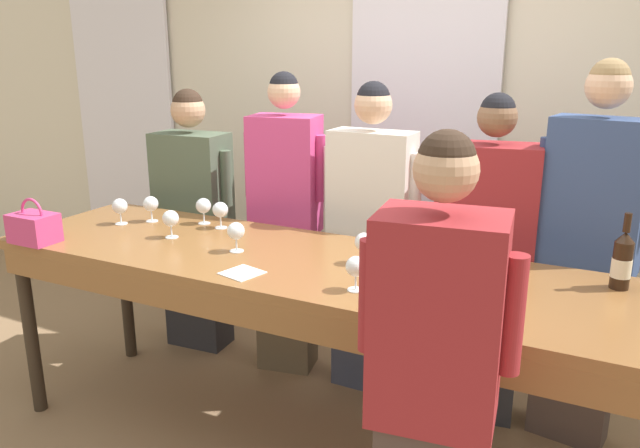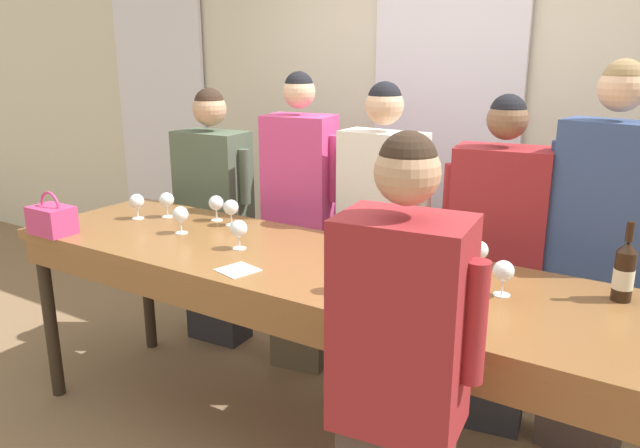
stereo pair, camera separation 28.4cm
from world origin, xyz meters
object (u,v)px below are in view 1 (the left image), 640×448
at_px(wine_glass_front_mid, 220,210).
at_px(guest_cream_sweater, 370,239).
at_px(tasting_bar, 309,281).
at_px(wine_glass_near_host, 120,207).
at_px(wine_glass_front_right, 510,265).
at_px(wine_glass_back_mid, 446,280).
at_px(guest_olive_jacket, 194,221).
at_px(guest_pink_top, 286,225).
at_px(guest_striped_shirt, 486,263).
at_px(handbag, 34,227).
at_px(wine_glass_by_handbag, 236,232).
at_px(host_pouring, 433,403).
at_px(wine_glass_center_mid, 151,205).
at_px(wine_glass_center_right, 171,219).
at_px(wine_glass_back_right, 356,267).
at_px(wine_glass_back_left, 479,246).
at_px(wine_glass_by_bottle, 417,235).
at_px(guest_navy_coat, 587,256).
at_px(wine_glass_center_left, 203,206).
at_px(wine_bottle, 622,261).

distance_m(wine_glass_front_mid, guest_cream_sweater, 0.83).
height_order(tasting_bar, wine_glass_near_host, wine_glass_near_host).
xyz_separation_m(wine_glass_front_right, wine_glass_back_mid, (-0.18, -0.27, 0.00)).
distance_m(guest_olive_jacket, guest_cream_sweater, 1.21).
height_order(wine_glass_near_host, guest_cream_sweater, guest_cream_sweater).
bearing_deg(wine_glass_back_mid, guest_cream_sweater, 126.47).
bearing_deg(guest_pink_top, guest_striped_shirt, 0.00).
xyz_separation_m(handbag, wine_glass_near_host, (0.14, 0.43, 0.02)).
distance_m(wine_glass_by_handbag, host_pouring, 1.34).
bearing_deg(wine_glass_near_host, guest_pink_top, 43.46).
relative_size(tasting_bar, wine_glass_center_mid, 22.22).
bearing_deg(wine_glass_back_mid, host_pouring, -77.29).
bearing_deg(wine_glass_front_right, guest_pink_top, 155.26).
relative_size(wine_glass_back_mid, guest_striped_shirt, 0.08).
bearing_deg(wine_glass_center_right, wine_glass_center_mid, 147.38).
distance_m(guest_cream_sweater, guest_striped_shirt, 0.64).
bearing_deg(guest_striped_shirt, wine_glass_back_right, -108.71).
bearing_deg(wine_glass_front_mid, guest_striped_shirt, 19.05).
height_order(wine_glass_near_host, wine_glass_by_handbag, same).
bearing_deg(host_pouring, wine_glass_back_mid, 102.71).
bearing_deg(tasting_bar, guest_pink_top, 126.28).
relative_size(wine_glass_back_left, guest_striped_shirt, 0.08).
distance_m(wine_glass_center_right, wine_glass_by_bottle, 1.23).
height_order(wine_glass_center_right, wine_glass_back_right, same).
relative_size(wine_glass_back_right, guest_navy_coat, 0.08).
height_order(wine_glass_by_handbag, guest_striped_shirt, guest_striped_shirt).
distance_m(handbag, wine_glass_back_right, 1.67).
bearing_deg(wine_glass_by_bottle, wine_glass_by_handbag, -157.34).
relative_size(wine_glass_front_right, wine_glass_back_mid, 1.00).
bearing_deg(wine_glass_front_right, wine_glass_back_mid, -123.71).
relative_size(wine_glass_front_right, guest_pink_top, 0.08).
xyz_separation_m(wine_glass_center_right, host_pouring, (1.57, -0.69, -0.22)).
height_order(wine_glass_back_left, guest_olive_jacket, guest_olive_jacket).
relative_size(wine_glass_center_right, guest_cream_sweater, 0.08).
bearing_deg(wine_glass_back_left, tasting_bar, -157.74).
bearing_deg(guest_striped_shirt, wine_glass_center_right, -153.75).
relative_size(wine_glass_back_left, wine_glass_by_handbag, 1.00).
xyz_separation_m(wine_glass_center_left, guest_cream_sweater, (0.80, 0.42, -0.19)).
relative_size(wine_glass_by_bottle, wine_glass_by_handbag, 1.00).
relative_size(wine_glass_by_handbag, host_pouring, 0.08).
relative_size(wine_glass_front_right, guest_striped_shirt, 0.08).
xyz_separation_m(wine_glass_center_mid, host_pouring, (1.87, -0.88, -0.22)).
height_order(handbag, guest_striped_shirt, guest_striped_shirt).
height_order(wine_glass_back_right, guest_striped_shirt, guest_striped_shirt).
height_order(wine_bottle, wine_glass_center_left, wine_bottle).
relative_size(handbag, host_pouring, 0.13).
bearing_deg(wine_glass_center_left, wine_glass_center_right, -87.85).
height_order(handbag, guest_olive_jacket, guest_olive_jacket).
distance_m(wine_glass_center_right, wine_glass_back_right, 1.14).
bearing_deg(wine_glass_by_handbag, guest_cream_sweater, 63.32).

